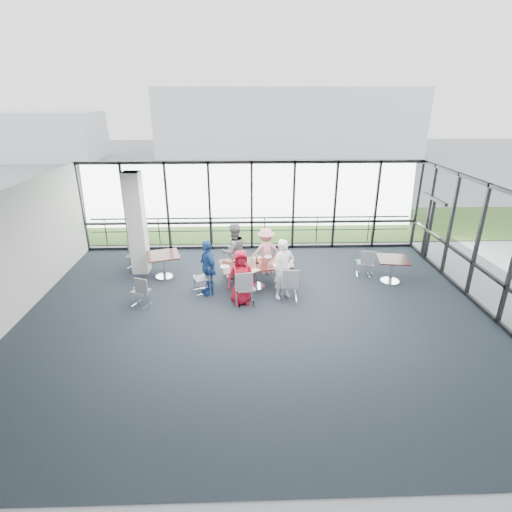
{
  "coord_description": "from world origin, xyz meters",
  "views": [
    {
      "loc": [
        -0.31,
        -8.9,
        5.27
      ],
      "look_at": [
        0.04,
        1.46,
        1.1
      ],
      "focal_mm": 28.0,
      "sensor_mm": 36.0,
      "label": 1
    }
  ],
  "objects_px": {
    "side_table_left": "(163,258)",
    "diner_far_left": "(234,251)",
    "chair_main_fr": "(266,259)",
    "diner_far_right": "(266,251)",
    "diner_near_right": "(284,269)",
    "diner_end": "(208,267)",
    "chair_main_end": "(202,278)",
    "chair_spare_la": "(141,291)",
    "chair_main_nr": "(289,284)",
    "structural_column": "(137,224)",
    "chair_main_nl": "(246,288)",
    "chair_spare_lb": "(135,256)",
    "diner_near_left": "(241,277)",
    "chair_spare_r": "(364,263)",
    "side_table_right": "(392,262)",
    "chair_main_fl": "(233,262)",
    "main_table": "(256,267)"
  },
  "relations": [
    {
      "from": "chair_main_fl",
      "to": "chair_main_nr",
      "type": "bearing_deg",
      "value": 115.01
    },
    {
      "from": "main_table",
      "to": "diner_near_right",
      "type": "distance_m",
      "value": 1.04
    },
    {
      "from": "main_table",
      "to": "side_table_left",
      "type": "xyz_separation_m",
      "value": [
        -2.82,
        0.79,
        0.01
      ]
    },
    {
      "from": "side_table_right",
      "to": "chair_main_fl",
      "type": "bearing_deg",
      "value": 173.02
    },
    {
      "from": "side_table_right",
      "to": "chair_main_nl",
      "type": "relative_size",
      "value": 1.01
    },
    {
      "from": "side_table_left",
      "to": "chair_spare_la",
      "type": "relative_size",
      "value": 1.4
    },
    {
      "from": "diner_near_left",
      "to": "chair_spare_r",
      "type": "bearing_deg",
      "value": 14.82
    },
    {
      "from": "diner_near_right",
      "to": "chair_main_nr",
      "type": "bearing_deg",
      "value": -70.92
    },
    {
      "from": "chair_main_nl",
      "to": "chair_main_nr",
      "type": "relative_size",
      "value": 1.04
    },
    {
      "from": "diner_end",
      "to": "chair_spare_r",
      "type": "bearing_deg",
      "value": 75.73
    },
    {
      "from": "chair_main_fr",
      "to": "chair_spare_la",
      "type": "bearing_deg",
      "value": 22.21
    },
    {
      "from": "main_table",
      "to": "chair_main_nr",
      "type": "distance_m",
      "value": 1.24
    },
    {
      "from": "diner_far_left",
      "to": "chair_spare_la",
      "type": "xyz_separation_m",
      "value": [
        -2.47,
        -1.71,
        -0.45
      ]
    },
    {
      "from": "side_table_left",
      "to": "chair_main_end",
      "type": "bearing_deg",
      "value": -40.59
    },
    {
      "from": "chair_main_fl",
      "to": "diner_near_left",
      "type": "bearing_deg",
      "value": 79.16
    },
    {
      "from": "chair_main_nl",
      "to": "chair_spare_r",
      "type": "xyz_separation_m",
      "value": [
        3.72,
        1.76,
        -0.06
      ]
    },
    {
      "from": "chair_spare_la",
      "to": "diner_far_left",
      "type": "bearing_deg",
      "value": 59.61
    },
    {
      "from": "chair_main_nl",
      "to": "side_table_left",
      "type": "bearing_deg",
      "value": 132.31
    },
    {
      "from": "chair_spare_lb",
      "to": "chair_spare_la",
      "type": "bearing_deg",
      "value": 127.89
    },
    {
      "from": "diner_far_left",
      "to": "chair_main_fr",
      "type": "xyz_separation_m",
      "value": [
        1.01,
        0.45,
        -0.45
      ]
    },
    {
      "from": "chair_main_fr",
      "to": "chair_spare_la",
      "type": "relative_size",
      "value": 0.99
    },
    {
      "from": "structural_column",
      "to": "chair_main_end",
      "type": "distance_m",
      "value": 2.84
    },
    {
      "from": "diner_far_right",
      "to": "chair_main_end",
      "type": "height_order",
      "value": "diner_far_right"
    },
    {
      "from": "chair_main_fl",
      "to": "chair_spare_r",
      "type": "height_order",
      "value": "chair_main_fl"
    },
    {
      "from": "side_table_left",
      "to": "chair_main_fl",
      "type": "bearing_deg",
      "value": 0.39
    },
    {
      "from": "side_table_left",
      "to": "chair_spare_lb",
      "type": "distance_m",
      "value": 1.35
    },
    {
      "from": "chair_main_nl",
      "to": "chair_spare_lb",
      "type": "bearing_deg",
      "value": 132.63
    },
    {
      "from": "main_table",
      "to": "chair_main_end",
      "type": "height_order",
      "value": "chair_main_end"
    },
    {
      "from": "main_table",
      "to": "chair_spare_r",
      "type": "relative_size",
      "value": 2.57
    },
    {
      "from": "diner_near_left",
      "to": "chair_spare_la",
      "type": "xyz_separation_m",
      "value": [
        -2.68,
        -0.04,
        -0.34
      ]
    },
    {
      "from": "side_table_left",
      "to": "diner_far_left",
      "type": "height_order",
      "value": "diner_far_left"
    },
    {
      "from": "chair_main_nr",
      "to": "diner_end",
      "type": "bearing_deg",
      "value": 169.7
    },
    {
      "from": "chair_main_nr",
      "to": "chair_spare_r",
      "type": "xyz_separation_m",
      "value": [
        2.51,
        1.54,
        -0.05
      ]
    },
    {
      "from": "side_table_right",
      "to": "diner_end",
      "type": "distance_m",
      "value": 5.5
    },
    {
      "from": "chair_main_nr",
      "to": "side_table_left",
      "type": "bearing_deg",
      "value": 157.72
    },
    {
      "from": "chair_spare_la",
      "to": "chair_main_fl",
      "type": "bearing_deg",
      "value": 61.98
    },
    {
      "from": "diner_end",
      "to": "chair_main_nl",
      "type": "height_order",
      "value": "diner_end"
    },
    {
      "from": "structural_column",
      "to": "chair_main_end",
      "type": "bearing_deg",
      "value": -36.48
    },
    {
      "from": "chair_main_fl",
      "to": "chair_main_fr",
      "type": "relative_size",
      "value": 1.11
    },
    {
      "from": "chair_spare_la",
      "to": "chair_spare_r",
      "type": "xyz_separation_m",
      "value": [
        6.53,
        1.73,
        0.01
      ]
    },
    {
      "from": "diner_near_right",
      "to": "chair_spare_la",
      "type": "relative_size",
      "value": 2.03
    },
    {
      "from": "chair_main_fl",
      "to": "chair_spare_r",
      "type": "relative_size",
      "value": 1.07
    },
    {
      "from": "side_table_right",
      "to": "chair_main_end",
      "type": "xyz_separation_m",
      "value": [
        -5.67,
        -0.52,
        -0.2
      ]
    },
    {
      "from": "chair_main_end",
      "to": "chair_spare_la",
      "type": "distance_m",
      "value": 1.72
    },
    {
      "from": "diner_near_left",
      "to": "chair_main_nl",
      "type": "xyz_separation_m",
      "value": [
        0.12,
        -0.07,
        -0.27
      ]
    },
    {
      "from": "diner_far_right",
      "to": "chair_main_fr",
      "type": "relative_size",
      "value": 1.82
    },
    {
      "from": "chair_main_end",
      "to": "chair_main_fr",
      "type": "bearing_deg",
      "value": 104.33
    },
    {
      "from": "side_table_left",
      "to": "chair_main_end",
      "type": "xyz_separation_m",
      "value": [
        1.27,
        -1.09,
        -0.21
      ]
    },
    {
      "from": "diner_near_right",
      "to": "diner_end",
      "type": "relative_size",
      "value": 1.06
    },
    {
      "from": "chair_spare_r",
      "to": "diner_far_right",
      "type": "bearing_deg",
      "value": -173.82
    }
  ]
}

